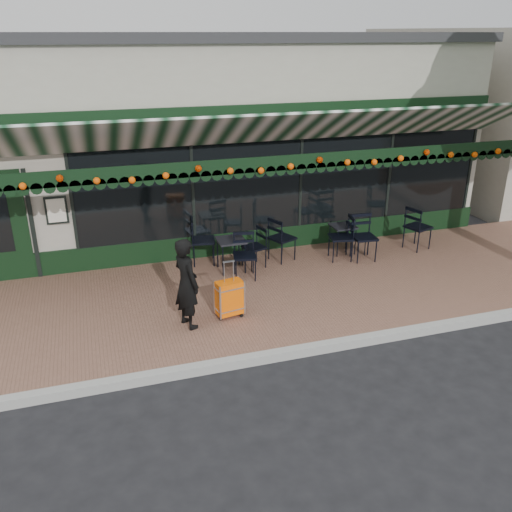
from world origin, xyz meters
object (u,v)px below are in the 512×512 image
object	(u,v)px
cafe_table_a	(343,228)
chair_b_right	(282,239)
woman	(187,283)
chair_a_extra	(418,227)
chair_a_front	(364,238)
chair_b_front	(245,256)
chair_solo	(203,241)
chair_a_right	(356,238)
chair_b_left	(254,248)
cafe_table_b	(231,242)
suitcase	(229,298)
chair_a_left	(341,238)

from	to	relation	value
cafe_table_a	chair_b_right	world-z (taller)	chair_b_right
woman	chair_a_extra	size ratio (longest dim) A/B	1.55
cafe_table_a	chair_a_front	world-z (taller)	chair_a_front
chair_b_front	chair_solo	distance (m)	1.17
chair_a_right	chair_b_left	distance (m)	2.35
cafe_table_a	chair_a_extra	distance (m)	1.74
chair_b_front	chair_solo	xyz separation A→B (m)	(-0.62, 0.99, 0.04)
chair_b_right	chair_solo	xyz separation A→B (m)	(-1.64, 0.33, 0.02)
chair_a_front	woman	bearing A→B (deg)	-152.80
chair_a_right	cafe_table_a	bearing A→B (deg)	52.20
chair_a_extra	chair_b_front	distance (m)	4.18
chair_b_right	chair_b_front	bearing A→B (deg)	98.90
chair_b_right	chair_a_front	bearing A→B (deg)	-130.72
chair_a_extra	chair_solo	distance (m)	4.82
cafe_table_b	chair_solo	xyz separation A→B (m)	(-0.46, 0.55, -0.11)
suitcase	cafe_table_a	size ratio (longest dim) A/B	1.64
chair_a_right	chair_a_extra	size ratio (longest dim) A/B	0.76
suitcase	cafe_table_a	distance (m)	3.80
cafe_table_a	chair_b_right	bearing A→B (deg)	-179.56
chair_a_front	cafe_table_a	bearing A→B (deg)	120.79
suitcase	chair_solo	xyz separation A→B (m)	(0.08, 2.44, 0.16)
chair_a_extra	chair_solo	xyz separation A→B (m)	(-4.78, 0.61, 0.00)
cafe_table_a	chair_b_front	bearing A→B (deg)	-164.66
chair_a_right	chair_b_right	bearing A→B (deg)	83.34
chair_a_right	chair_a_front	size ratio (longest dim) A/B	0.76
chair_a_front	chair_a_extra	size ratio (longest dim) A/B	0.99
chair_b_right	chair_b_front	world-z (taller)	chair_b_right
suitcase	chair_b_left	world-z (taller)	suitcase
cafe_table_b	chair_a_right	distance (m)	2.86
chair_a_front	chair_a_right	bearing A→B (deg)	96.87
chair_a_extra	chair_b_left	distance (m)	3.82
chair_a_front	chair_solo	bearing A→B (deg)	170.79
suitcase	chair_a_front	xyz separation A→B (m)	(3.39, 1.60, 0.15)
suitcase	chair_a_left	bearing A→B (deg)	20.86
chair_b_right	chair_solo	bearing A→B (deg)	54.66
chair_b_front	suitcase	bearing A→B (deg)	-104.80
cafe_table_a	chair_b_front	world-z (taller)	chair_b_front
chair_a_extra	chair_b_front	bearing A→B (deg)	76.93
cafe_table_b	chair_a_extra	distance (m)	4.32
chair_a_extra	chair_a_front	bearing A→B (deg)	80.31
cafe_table_a	cafe_table_b	bearing A→B (deg)	-174.90
woman	suitcase	size ratio (longest dim) A/B	1.50
chair_b_front	chair_b_left	bearing A→B (deg)	65.15
chair_a_front	chair_solo	size ratio (longest dim) A/B	0.99
chair_a_left	chair_a_extra	size ratio (longest dim) A/B	0.98
chair_b_left	chair_a_right	bearing A→B (deg)	74.34
chair_a_right	chair_solo	bearing A→B (deg)	80.54
suitcase	chair_b_left	xyz separation A→B (m)	(1.04, 1.92, 0.08)
woman	chair_b_left	distance (m)	2.70
cafe_table_b	suitcase	bearing A→B (deg)	-105.81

